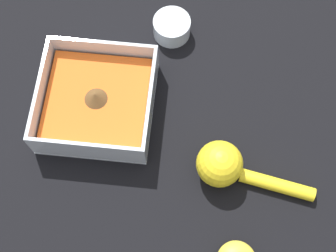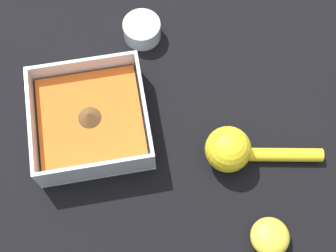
% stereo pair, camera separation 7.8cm
% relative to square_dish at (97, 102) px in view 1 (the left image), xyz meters
% --- Properties ---
extents(ground_plane, '(4.00, 4.00, 0.00)m').
position_rel_square_dish_xyz_m(ground_plane, '(-0.02, 0.01, -0.02)').
color(ground_plane, black).
extents(square_dish, '(0.19, 0.19, 0.07)m').
position_rel_square_dish_xyz_m(square_dish, '(0.00, 0.00, 0.00)').
color(square_dish, silver).
rests_on(square_dish, ground_plane).
extents(spice_bowl, '(0.07, 0.07, 0.04)m').
position_rel_square_dish_xyz_m(spice_bowl, '(0.17, -0.11, -0.01)').
color(spice_bowl, silver).
rests_on(spice_bowl, ground_plane).
extents(lemon_squeezer, '(0.08, 0.20, 0.08)m').
position_rel_square_dish_xyz_m(lemon_squeezer, '(-0.10, -0.23, 0.01)').
color(lemon_squeezer, yellow).
rests_on(lemon_squeezer, ground_plane).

